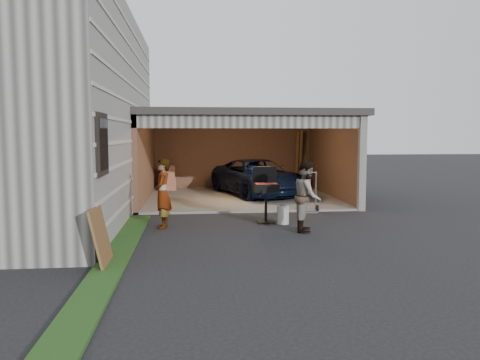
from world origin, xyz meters
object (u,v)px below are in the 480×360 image
object	(u,v)px
woman	(163,194)
man	(308,196)
plywood_panel	(101,237)
bbq_grill	(266,190)
propane_tank	(283,215)
hand_truck	(310,204)
minivan	(257,179)

from	to	relation	value
woman	man	bearing A→B (deg)	83.28
plywood_panel	woman	bearing A→B (deg)	75.19
bbq_grill	plywood_panel	size ratio (longest dim) A/B	1.37
bbq_grill	propane_tank	size ratio (longest dim) A/B	3.09
hand_truck	woman	bearing A→B (deg)	-152.73
plywood_panel	hand_truck	distance (m)	6.92
man	hand_truck	xyz separation A→B (m)	(0.73, 2.52, -0.58)
bbq_grill	minivan	bearing A→B (deg)	84.37
bbq_grill	propane_tank	world-z (taller)	bbq_grill
propane_tank	plywood_panel	bearing A→B (deg)	-137.91
propane_tank	hand_truck	distance (m)	1.98
man	propane_tank	bearing A→B (deg)	40.19
plywood_panel	man	bearing A→B (deg)	31.07
minivan	man	world-z (taller)	man
woman	bbq_grill	xyz separation A→B (m)	(2.48, 0.43, 0.01)
propane_tank	woman	bearing A→B (deg)	-175.43
bbq_grill	hand_truck	distance (m)	2.17
minivan	plywood_panel	size ratio (longest dim) A/B	4.45
hand_truck	bbq_grill	bearing A→B (deg)	-134.08
man	plywood_panel	world-z (taller)	man
woman	propane_tank	distance (m)	2.94
man	hand_truck	bearing A→B (deg)	0.51
propane_tank	minivan	bearing A→B (deg)	89.01
woman	plywood_panel	world-z (taller)	woman
woman	plywood_panel	distance (m)	3.23
woman	plywood_panel	size ratio (longest dim) A/B	1.62
minivan	man	size ratio (longest dim) A/B	2.80
plywood_panel	bbq_grill	bearing A→B (deg)	46.96
woman	propane_tank	world-z (taller)	woman
minivan	propane_tank	xyz separation A→B (m)	(-0.09, -5.06, -0.40)
minivan	hand_truck	distance (m)	3.60
minivan	man	xyz separation A→B (m)	(0.30, -5.94, 0.18)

